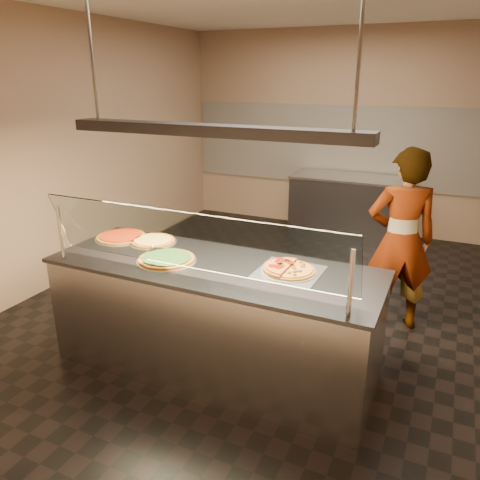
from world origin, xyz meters
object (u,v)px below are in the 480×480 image
at_px(worker, 401,241).
at_px(heat_lamp_housing, 210,130).
at_px(pizza_tomato, 122,236).
at_px(prep_table, 347,207).
at_px(half_pizza_pepperoni, 277,266).
at_px(pizza_spatula, 157,247).
at_px(half_pizza_sausage, 301,271).
at_px(pizza_cheese, 154,241).
at_px(perforated_tray, 289,271).
at_px(serving_counter, 214,317).
at_px(sneeze_guard, 189,242).
at_px(pizza_spinach, 167,259).

distance_m(worker, heat_lamp_housing, 2.14).
height_order(pizza_tomato, prep_table, pizza_tomato).
bearing_deg(half_pizza_pepperoni, pizza_tomato, 175.93).
height_order(pizza_spatula, worker, worker).
distance_m(half_pizza_sausage, pizza_cheese, 1.40).
distance_m(perforated_tray, prep_table, 3.77).
distance_m(prep_table, worker, 2.69).
bearing_deg(serving_counter, heat_lamp_housing, -90.00).
xyz_separation_m(perforated_tray, pizza_tomato, (-1.63, 0.11, 0.01)).
relative_size(perforated_tray, prep_table, 0.29).
height_order(half_pizza_pepperoni, worker, worker).
height_order(perforated_tray, prep_table, perforated_tray).
xyz_separation_m(pizza_cheese, pizza_spatula, (0.14, -0.15, 0.01)).
bearing_deg(sneeze_guard, pizza_cheese, 140.98).
bearing_deg(worker, pizza_cheese, 8.58).
bearing_deg(pizza_spatula, worker, 35.03).
relative_size(pizza_cheese, prep_table, 0.25).
bearing_deg(worker, sneeze_guard, 32.73).
bearing_deg(sneeze_guard, half_pizza_pepperoni, 42.37).
bearing_deg(perforated_tray, pizza_cheese, 174.01).
height_order(pizza_spinach, pizza_tomato, pizza_spinach).
bearing_deg(pizza_cheese, serving_counter, -18.45).
height_order(sneeze_guard, pizza_spinach, sneeze_guard).
relative_size(sneeze_guard, half_pizza_pepperoni, 6.07).
bearing_deg(prep_table, heat_lamp_housing, -93.40).
distance_m(pizza_spinach, pizza_cheese, 0.48).
height_order(pizza_cheese, pizza_spatula, pizza_spatula).
xyz_separation_m(serving_counter, pizza_cheese, (-0.72, 0.24, 0.48)).
bearing_deg(prep_table, worker, -67.57).
relative_size(serving_counter, worker, 1.50).
bearing_deg(serving_counter, perforated_tray, 10.04).
bearing_deg(worker, pizza_tomato, 5.41).
bearing_deg(pizza_spatula, heat_lamp_housing, -8.84).
bearing_deg(perforated_tray, prep_table, 95.48).
height_order(pizza_cheese, heat_lamp_housing, heat_lamp_housing).
bearing_deg(pizza_tomato, half_pizza_sausage, -3.68).
relative_size(pizza_tomato, worker, 0.27).
bearing_deg(serving_counter, prep_table, 86.60).
xyz_separation_m(half_pizza_pepperoni, heat_lamp_housing, (-0.49, -0.10, 0.99)).
height_order(sneeze_guard, prep_table, sneeze_guard).
bearing_deg(pizza_spatula, serving_counter, -8.84).
xyz_separation_m(sneeze_guard, prep_table, (0.23, 4.17, -0.76)).
xyz_separation_m(pizza_tomato, worker, (2.29, 1.15, -0.07)).
xyz_separation_m(sneeze_guard, perforated_tray, (0.58, 0.45, -0.29)).
bearing_deg(perforated_tray, pizza_spatula, -179.35).
distance_m(pizza_cheese, heat_lamp_housing, 1.26).
height_order(sneeze_guard, pizza_tomato, sneeze_guard).
bearing_deg(pizza_tomato, prep_table, 70.53).
distance_m(perforated_tray, worker, 1.42).
xyz_separation_m(half_pizza_pepperoni, half_pizza_sausage, (0.19, -0.00, -0.01)).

